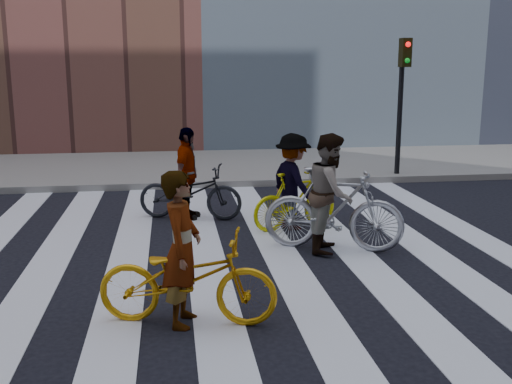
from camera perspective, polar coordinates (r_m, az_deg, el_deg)
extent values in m
plane|color=black|center=(8.72, -1.14, -6.26)|extent=(100.00, 100.00, 0.00)
cube|color=slate|center=(15.97, -4.48, 2.44)|extent=(100.00, 5.00, 0.15)
cube|color=silver|center=(8.83, -19.26, -6.69)|extent=(0.55, 10.00, 0.01)
cube|color=silver|center=(8.69, -12.08, -6.58)|extent=(0.55, 10.00, 0.01)
cube|color=silver|center=(8.67, -4.77, -6.37)|extent=(0.55, 10.00, 0.01)
cube|color=silver|center=(8.80, 2.43, -6.06)|extent=(0.55, 10.00, 0.01)
cube|color=silver|center=(9.06, 9.32, -5.68)|extent=(0.55, 10.00, 0.01)
cube|color=silver|center=(9.44, 15.73, -5.25)|extent=(0.55, 10.00, 0.01)
cube|color=silver|center=(9.93, 21.56, -4.79)|extent=(0.55, 10.00, 0.01)
cylinder|color=black|center=(14.70, 13.52, 7.30)|extent=(0.12, 0.12, 3.20)
cube|color=black|center=(14.51, 14.03, 12.76)|extent=(0.22, 0.28, 0.65)
sphere|color=red|center=(14.38, 14.29, 13.47)|extent=(0.12, 0.12, 0.12)
sphere|color=#0CCC26|center=(14.37, 14.22, 12.04)|extent=(0.12, 0.12, 0.12)
imported|color=orange|center=(6.49, -6.55, -8.19)|extent=(2.03, 1.09, 1.01)
imported|color=#A6A8AF|center=(8.98, 7.39, -1.66)|extent=(2.16, 1.29, 1.25)
imported|color=#CDCC0B|center=(10.14, 3.79, -0.79)|extent=(1.69, 1.01, 0.98)
imported|color=black|center=(10.81, -6.29, 0.01)|extent=(2.00, 1.18, 0.99)
imported|color=slate|center=(6.38, -7.08, -5.39)|extent=(0.53, 0.69, 1.68)
imported|color=slate|center=(8.91, 7.12, -0.07)|extent=(0.93, 1.04, 1.77)
imported|color=slate|center=(10.06, 3.53, 0.99)|extent=(0.94, 1.19, 1.62)
imported|color=slate|center=(10.74, -6.59, 1.73)|extent=(0.67, 1.05, 1.66)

